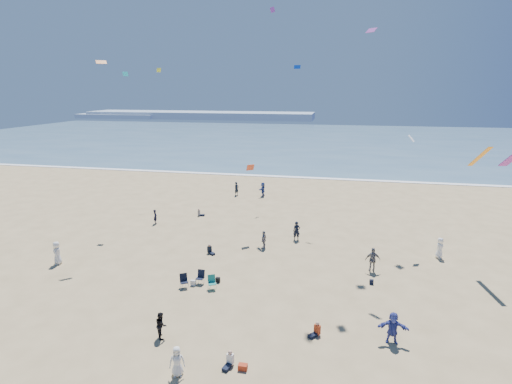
# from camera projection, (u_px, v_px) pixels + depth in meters

# --- Properties ---
(ground) EXTENTS (220.00, 220.00, 0.00)m
(ground) POSITION_uv_depth(u_px,v_px,m) (188.00, 355.00, 21.07)
(ground) COLOR tan
(ground) RESTS_ON ground
(ocean) EXTENTS (220.00, 100.00, 0.06)m
(ocean) POSITION_uv_depth(u_px,v_px,m) (313.00, 140.00, 111.12)
(ocean) COLOR #476B84
(ocean) RESTS_ON ground
(surf_line) EXTENTS (220.00, 1.20, 0.08)m
(surf_line) POSITION_uv_depth(u_px,v_px,m) (291.00, 177.00, 63.72)
(surf_line) COLOR white
(surf_line) RESTS_ON ground
(headland_far) EXTENTS (110.00, 20.00, 3.20)m
(headland_far) POSITION_uv_depth(u_px,v_px,m) (200.00, 115.00, 193.74)
(headland_far) COLOR #7A8EA8
(headland_far) RESTS_ON ground
(headland_near) EXTENTS (40.00, 14.00, 2.00)m
(headland_near) POSITION_uv_depth(u_px,v_px,m) (119.00, 116.00, 197.09)
(headland_near) COLOR #7A8EA8
(headland_near) RESTS_ON ground
(standing_flyers) EXTENTS (31.10, 37.73, 1.92)m
(standing_flyers) POSITION_uv_depth(u_px,v_px,m) (275.00, 252.00, 32.15)
(standing_flyers) COLOR silver
(standing_flyers) RESTS_ON ground
(seated_group) EXTENTS (15.79, 31.88, 0.84)m
(seated_group) POSITION_uv_depth(u_px,v_px,m) (237.00, 293.00, 26.57)
(seated_group) COLOR silver
(seated_group) RESTS_ON ground
(chair_cluster) EXTENTS (2.81, 1.53, 1.00)m
(chair_cluster) POSITION_uv_depth(u_px,v_px,m) (199.00, 281.00, 28.17)
(chair_cluster) COLOR black
(chair_cluster) RESTS_ON ground
(white_tote) EXTENTS (0.35, 0.20, 0.40)m
(white_tote) POSITION_uv_depth(u_px,v_px,m) (193.00, 283.00, 28.46)
(white_tote) COLOR silver
(white_tote) RESTS_ON ground
(black_backpack) EXTENTS (0.30, 0.22, 0.38)m
(black_backpack) POSITION_uv_depth(u_px,v_px,m) (218.00, 280.00, 28.93)
(black_backpack) COLOR black
(black_backpack) RESTS_ON ground
(cooler) EXTENTS (0.45, 0.30, 0.30)m
(cooler) POSITION_uv_depth(u_px,v_px,m) (243.00, 367.00, 19.90)
(cooler) COLOR #A63117
(cooler) RESTS_ON ground
(navy_bag) EXTENTS (0.28, 0.18, 0.34)m
(navy_bag) POSITION_uv_depth(u_px,v_px,m) (371.00, 282.00, 28.69)
(navy_bag) COLOR black
(navy_bag) RESTS_ON ground
(kites_aloft) EXTENTS (38.01, 40.27, 27.60)m
(kites_aloft) POSITION_uv_depth(u_px,v_px,m) (393.00, 69.00, 27.77)
(kites_aloft) COLOR orange
(kites_aloft) RESTS_ON ground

